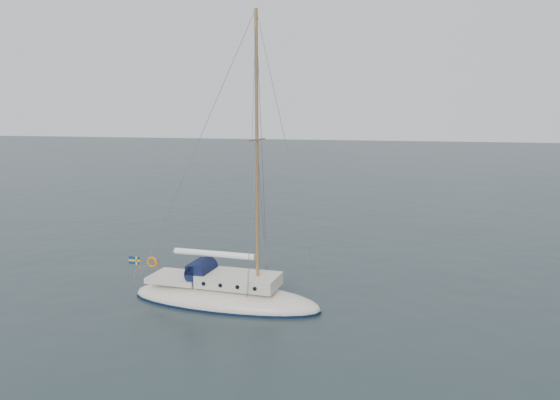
# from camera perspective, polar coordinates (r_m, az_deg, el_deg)

# --- Properties ---
(ground) EXTENTS (300.00, 300.00, 0.00)m
(ground) POSITION_cam_1_polar(r_m,az_deg,el_deg) (27.63, -1.56, -10.29)
(ground) COLOR black
(ground) RESTS_ON ground
(sailboat) EXTENTS (10.07, 3.01, 14.34)m
(sailboat) POSITION_cam_1_polar(r_m,az_deg,el_deg) (26.80, -5.80, -8.51)
(sailboat) COLOR #EEE3CB
(sailboat) RESTS_ON ground
(dinghy) EXTENTS (2.54, 1.15, 0.36)m
(dinghy) POSITION_cam_1_polar(r_m,az_deg,el_deg) (31.69, -9.37, -7.52)
(dinghy) COLOR #47474B
(dinghy) RESTS_ON ground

